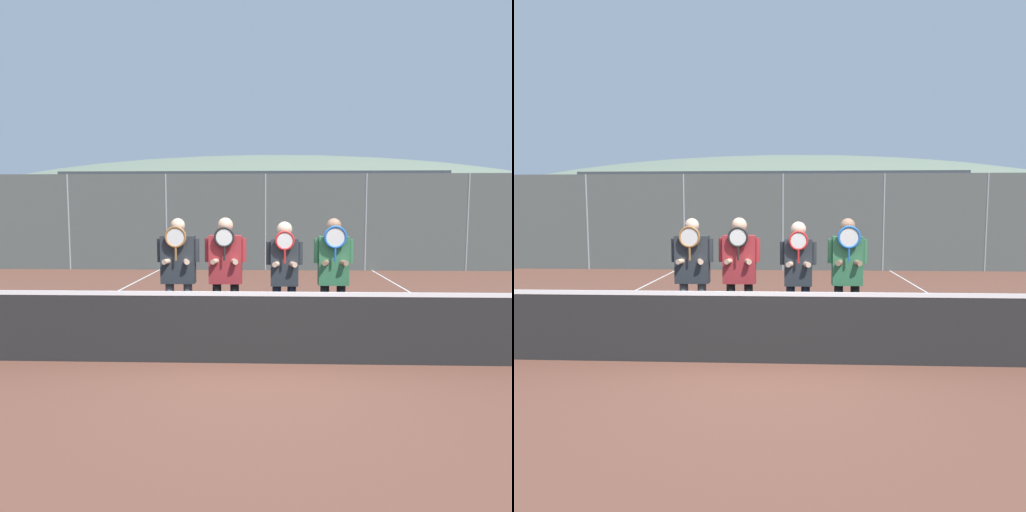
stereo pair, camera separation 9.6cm
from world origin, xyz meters
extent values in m
plane|color=brown|center=(0.00, 0.00, 0.00)|extent=(120.00, 120.00, 0.00)
ellipsoid|color=slate|center=(0.00, 56.60, 0.00)|extent=(93.89, 52.16, 18.26)
cube|color=beige|center=(-0.65, 16.96, 1.69)|extent=(16.57, 5.00, 3.38)
cube|color=#3D4247|center=(-0.65, 16.96, 3.56)|extent=(17.07, 5.50, 0.36)
cylinder|color=gray|center=(-6.70, 9.59, 1.62)|extent=(0.06, 0.06, 3.23)
cylinder|color=gray|center=(-3.35, 9.59, 1.62)|extent=(0.06, 0.06, 3.23)
cylinder|color=gray|center=(0.00, 9.59, 1.62)|extent=(0.06, 0.06, 3.23)
cylinder|color=gray|center=(3.35, 9.59, 1.62)|extent=(0.06, 0.06, 3.23)
cylinder|color=gray|center=(6.70, 9.59, 1.62)|extent=(0.06, 0.06, 3.23)
cube|color=#4C5451|center=(0.00, 9.59, 1.62)|extent=(20.09, 0.02, 3.23)
cube|color=black|center=(0.00, 0.00, 0.44)|extent=(9.50, 0.02, 0.89)
cube|color=white|center=(0.00, 0.00, 0.91)|extent=(9.50, 0.03, 0.06)
cube|color=white|center=(-3.60, 3.00, 0.00)|extent=(0.05, 16.00, 0.01)
cube|color=white|center=(3.60, 3.00, 0.00)|extent=(0.05, 16.00, 0.01)
cylinder|color=#56565B|center=(-1.32, 0.97, 0.45)|extent=(0.13, 0.13, 0.89)
cylinder|color=#56565B|center=(-1.05, 0.97, 0.45)|extent=(0.13, 0.13, 0.89)
cube|color=#282D33|center=(-1.18, 0.97, 1.25)|extent=(0.50, 0.22, 0.71)
sphere|color=#DBB293|center=(-1.18, 0.97, 1.76)|extent=(0.21, 0.21, 0.21)
cylinder|color=#282D33|center=(-1.46, 0.97, 1.39)|extent=(0.08, 0.08, 0.35)
cylinder|color=#282D33|center=(-0.91, 0.97, 1.39)|extent=(0.08, 0.08, 0.35)
cylinder|color=#DBB293|center=(-1.31, 0.88, 1.23)|extent=(0.16, 0.27, 0.08)
cylinder|color=#DBB293|center=(-1.06, 0.88, 1.23)|extent=(0.16, 0.27, 0.08)
cylinder|color=#936033|center=(-1.18, 0.79, 1.35)|extent=(0.03, 0.03, 0.20)
torus|color=#936033|center=(-1.18, 0.79, 1.59)|extent=(0.32, 0.03, 0.32)
cylinder|color=silver|center=(-1.18, 0.79, 1.59)|extent=(0.26, 0.00, 0.26)
cylinder|color=black|center=(-0.61, 0.95, 0.45)|extent=(0.13, 0.13, 0.90)
cylinder|color=black|center=(-0.34, 0.95, 0.45)|extent=(0.13, 0.13, 0.90)
cube|color=maroon|center=(-0.47, 0.95, 1.25)|extent=(0.48, 0.22, 0.71)
sphere|color=tan|center=(-0.47, 0.95, 1.76)|extent=(0.22, 0.22, 0.22)
cylinder|color=maroon|center=(-0.74, 0.95, 1.39)|extent=(0.08, 0.08, 0.35)
cylinder|color=maroon|center=(-0.21, 0.95, 1.39)|extent=(0.08, 0.08, 0.35)
cylinder|color=tan|center=(-0.59, 0.86, 1.24)|extent=(0.16, 0.27, 0.08)
cylinder|color=tan|center=(-0.35, 0.86, 1.24)|extent=(0.16, 0.27, 0.08)
cylinder|color=black|center=(-0.47, 0.77, 1.36)|extent=(0.03, 0.03, 0.20)
torus|color=black|center=(-0.47, 0.77, 1.59)|extent=(0.30, 0.03, 0.30)
cylinder|color=silver|center=(-0.47, 0.77, 1.59)|extent=(0.25, 0.00, 0.25)
cylinder|color=#232838|center=(0.28, 0.94, 0.44)|extent=(0.13, 0.13, 0.87)
cylinder|color=#232838|center=(0.51, 0.94, 0.44)|extent=(0.13, 0.13, 0.87)
cube|color=#282D33|center=(0.39, 0.94, 1.22)|extent=(0.40, 0.22, 0.69)
sphere|color=#DBB293|center=(0.39, 0.94, 1.70)|extent=(0.22, 0.22, 0.22)
cylinder|color=#282D33|center=(0.17, 0.94, 1.35)|extent=(0.08, 0.08, 0.34)
cylinder|color=#282D33|center=(0.62, 0.94, 1.35)|extent=(0.08, 0.08, 0.34)
cylinder|color=#DBB293|center=(0.29, 0.85, 1.20)|extent=(0.16, 0.27, 0.08)
cylinder|color=#DBB293|center=(0.50, 0.85, 1.20)|extent=(0.16, 0.27, 0.08)
cylinder|color=red|center=(0.39, 0.76, 1.32)|extent=(0.03, 0.03, 0.20)
torus|color=red|center=(0.39, 0.76, 1.55)|extent=(0.28, 0.03, 0.28)
cylinder|color=silver|center=(0.39, 0.76, 1.55)|extent=(0.23, 0.00, 0.23)
cylinder|color=black|center=(0.98, 0.88, 0.45)|extent=(0.13, 0.13, 0.89)
cylinder|color=black|center=(1.22, 0.88, 0.45)|extent=(0.13, 0.13, 0.89)
cube|color=#337047|center=(1.10, 0.88, 1.25)|extent=(0.43, 0.22, 0.71)
sphere|color=#997056|center=(1.10, 0.88, 1.76)|extent=(0.21, 0.21, 0.21)
cylinder|color=#337047|center=(0.86, 0.88, 1.39)|extent=(0.08, 0.08, 0.35)
cylinder|color=#337047|center=(1.35, 0.88, 1.39)|extent=(0.08, 0.08, 0.35)
cylinder|color=#997056|center=(1.00, 0.79, 1.23)|extent=(0.16, 0.27, 0.08)
cylinder|color=#997056|center=(1.21, 0.79, 1.23)|extent=(0.16, 0.27, 0.08)
cylinder|color=#1E5BAD|center=(1.10, 0.70, 1.35)|extent=(0.03, 0.03, 0.20)
torus|color=#1E5BAD|center=(1.10, 0.70, 1.60)|extent=(0.33, 0.04, 0.33)
cylinder|color=silver|center=(1.10, 0.70, 1.60)|extent=(0.27, 0.00, 0.27)
cube|color=black|center=(-5.60, 12.45, 0.74)|extent=(4.06, 1.88, 0.87)
cube|color=#2D3842|center=(-5.60, 12.45, 1.53)|extent=(2.23, 1.73, 0.71)
cylinder|color=black|center=(-4.28, 11.49, 0.30)|extent=(0.60, 0.16, 0.60)
cylinder|color=black|center=(-4.28, 13.42, 0.30)|extent=(0.60, 0.16, 0.60)
cylinder|color=black|center=(-6.92, 11.49, 0.30)|extent=(0.60, 0.16, 0.60)
cylinder|color=black|center=(-6.92, 13.42, 0.30)|extent=(0.60, 0.16, 0.60)
cube|color=#285638|center=(-0.53, 12.60, 0.69)|extent=(4.79, 1.78, 0.78)
cube|color=#2D3842|center=(-0.53, 12.60, 1.39)|extent=(2.64, 1.64, 0.64)
cylinder|color=black|center=(1.03, 11.69, 0.30)|extent=(0.60, 0.16, 0.60)
cylinder|color=black|center=(1.03, 13.51, 0.30)|extent=(0.60, 0.16, 0.60)
cylinder|color=black|center=(-2.09, 11.69, 0.30)|extent=(0.60, 0.16, 0.60)
cylinder|color=black|center=(-2.09, 13.51, 0.30)|extent=(0.60, 0.16, 0.60)
cube|color=navy|center=(4.77, 12.36, 0.67)|extent=(4.52, 1.87, 0.74)
cube|color=#2D3842|center=(4.77, 12.36, 1.35)|extent=(2.48, 1.72, 0.61)
cylinder|color=black|center=(6.23, 11.40, 0.30)|extent=(0.60, 0.16, 0.60)
cylinder|color=black|center=(6.23, 13.31, 0.30)|extent=(0.60, 0.16, 0.60)
cylinder|color=black|center=(3.30, 11.40, 0.30)|extent=(0.60, 0.16, 0.60)
cylinder|color=black|center=(3.30, 13.31, 0.30)|extent=(0.60, 0.16, 0.60)
cylinder|color=black|center=(8.46, 11.25, 0.30)|extent=(0.60, 0.16, 0.60)
cylinder|color=black|center=(8.46, 13.02, 0.30)|extent=(0.60, 0.16, 0.60)
camera|label=1|loc=(0.20, -5.74, 1.95)|focal=32.00mm
camera|label=2|loc=(0.29, -5.73, 1.95)|focal=32.00mm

